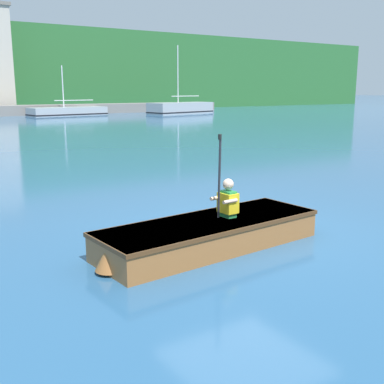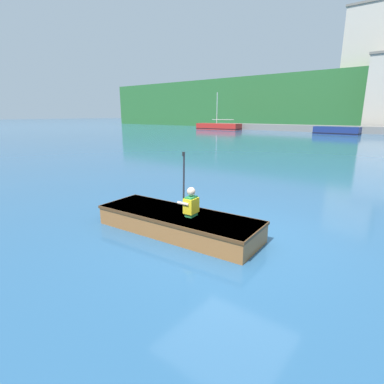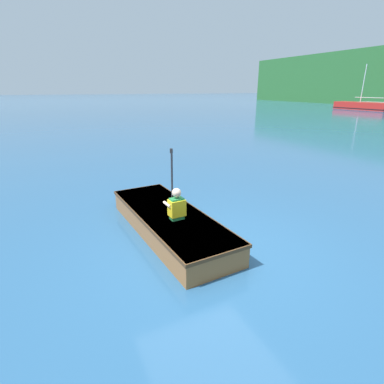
# 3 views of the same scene
# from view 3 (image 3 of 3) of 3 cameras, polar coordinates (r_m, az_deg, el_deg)

# --- Properties ---
(ground_plane) EXTENTS (300.00, 300.00, 0.00)m
(ground_plane) POSITION_cam_3_polar(r_m,az_deg,el_deg) (5.36, 4.11, -11.49)
(ground_plane) COLOR #28567F
(moored_boat_dock_west_end) EXTENTS (7.32, 2.71, 5.71)m
(moored_boat_dock_west_end) POSITION_cam_3_polar(r_m,az_deg,el_deg) (47.70, 29.65, 14.04)
(moored_boat_dock_west_end) COLOR red
(moored_boat_dock_west_end) RESTS_ON ground
(rowboat_foreground) EXTENTS (3.74, 1.45, 0.43)m
(rowboat_foreground) POSITION_cam_3_polar(r_m,az_deg,el_deg) (6.00, -4.58, -5.37)
(rowboat_foreground) COLOR #935B2D
(rowboat_foreground) RESTS_ON ground
(person_paddler) EXTENTS (0.35, 0.37, 1.29)m
(person_paddler) POSITION_cam_3_polar(r_m,az_deg,el_deg) (5.49, -2.98, -2.48)
(person_paddler) COLOR #267F3F
(person_paddler) RESTS_ON rowboat_foreground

